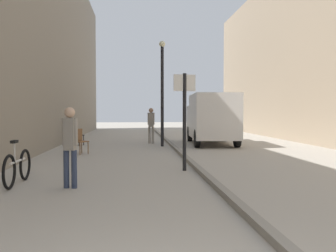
{
  "coord_description": "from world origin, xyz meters",
  "views": [
    {
      "loc": [
        -0.1,
        -2.1,
        1.59
      ],
      "look_at": [
        1.14,
        11.7,
        1.04
      ],
      "focal_mm": 39.5,
      "sensor_mm": 36.0,
      "label": 1
    }
  ],
  "objects_px": {
    "delivery_van": "(212,118)",
    "cafe_chair_near_window": "(76,134)",
    "street_sign_post": "(185,113)",
    "cafe_chair_by_doorway": "(79,139)",
    "pedestrian_main_foreground": "(70,141)",
    "bicycle_leaning": "(18,167)",
    "lamp_post": "(162,86)",
    "pedestrian_mid_block": "(151,123)"
  },
  "relations": [
    {
      "from": "pedestrian_main_foreground",
      "to": "lamp_post",
      "type": "relative_size",
      "value": 0.35
    },
    {
      "from": "pedestrian_mid_block",
      "to": "cafe_chair_by_doorway",
      "type": "relative_size",
      "value": 1.87
    },
    {
      "from": "street_sign_post",
      "to": "pedestrian_main_foreground",
      "type": "bearing_deg",
      "value": 28.2
    },
    {
      "from": "street_sign_post",
      "to": "cafe_chair_by_doorway",
      "type": "distance_m",
      "value": 5.49
    },
    {
      "from": "delivery_van",
      "to": "lamp_post",
      "type": "distance_m",
      "value": 2.99
    },
    {
      "from": "street_sign_post",
      "to": "lamp_post",
      "type": "height_order",
      "value": "lamp_post"
    },
    {
      "from": "pedestrian_mid_block",
      "to": "cafe_chair_by_doorway",
      "type": "xyz_separation_m",
      "value": [
        -2.87,
        -4.32,
        -0.47
      ]
    },
    {
      "from": "lamp_post",
      "to": "cafe_chair_near_window",
      "type": "bearing_deg",
      "value": 167.3
    },
    {
      "from": "lamp_post",
      "to": "bicycle_leaning",
      "type": "xyz_separation_m",
      "value": [
        -3.78,
        -8.47,
        -2.34
      ]
    },
    {
      "from": "street_sign_post",
      "to": "lamp_post",
      "type": "distance_m",
      "value": 7.03
    },
    {
      "from": "delivery_van",
      "to": "cafe_chair_near_window",
      "type": "relative_size",
      "value": 5.43
    },
    {
      "from": "pedestrian_mid_block",
      "to": "bicycle_leaning",
      "type": "height_order",
      "value": "pedestrian_mid_block"
    },
    {
      "from": "delivery_van",
      "to": "cafe_chair_near_window",
      "type": "xyz_separation_m",
      "value": [
        -6.44,
        0.0,
        -0.74
      ]
    },
    {
      "from": "bicycle_leaning",
      "to": "cafe_chair_by_doorway",
      "type": "height_order",
      "value": "bicycle_leaning"
    },
    {
      "from": "pedestrian_main_foreground",
      "to": "delivery_van",
      "type": "relative_size",
      "value": 0.33
    },
    {
      "from": "delivery_van",
      "to": "cafe_chair_near_window",
      "type": "bearing_deg",
      "value": -176.75
    },
    {
      "from": "bicycle_leaning",
      "to": "pedestrian_mid_block",
      "type": "bearing_deg",
      "value": 72.36
    },
    {
      "from": "cafe_chair_by_doorway",
      "to": "pedestrian_main_foreground",
      "type": "bearing_deg",
      "value": 50.3
    },
    {
      "from": "cafe_chair_near_window",
      "to": "cafe_chair_by_doorway",
      "type": "relative_size",
      "value": 1.0
    },
    {
      "from": "pedestrian_main_foreground",
      "to": "pedestrian_mid_block",
      "type": "relative_size",
      "value": 0.96
    },
    {
      "from": "lamp_post",
      "to": "cafe_chair_near_window",
      "type": "relative_size",
      "value": 5.06
    },
    {
      "from": "street_sign_post",
      "to": "cafe_chair_by_doorway",
      "type": "height_order",
      "value": "street_sign_post"
    },
    {
      "from": "pedestrian_mid_block",
      "to": "delivery_van",
      "type": "height_order",
      "value": "delivery_van"
    },
    {
      "from": "delivery_van",
      "to": "pedestrian_main_foreground",
      "type": "bearing_deg",
      "value": -113.83
    },
    {
      "from": "street_sign_post",
      "to": "bicycle_leaning",
      "type": "height_order",
      "value": "street_sign_post"
    },
    {
      "from": "cafe_chair_near_window",
      "to": "pedestrian_mid_block",
      "type": "bearing_deg",
      "value": 128.11
    },
    {
      "from": "delivery_van",
      "to": "bicycle_leaning",
      "type": "height_order",
      "value": "delivery_van"
    },
    {
      "from": "delivery_van",
      "to": "street_sign_post",
      "type": "relative_size",
      "value": 1.96
    },
    {
      "from": "pedestrian_main_foreground",
      "to": "bicycle_leaning",
      "type": "relative_size",
      "value": 0.95
    },
    {
      "from": "street_sign_post",
      "to": "bicycle_leaning",
      "type": "xyz_separation_m",
      "value": [
        -3.86,
        -1.55,
        -1.16
      ]
    },
    {
      "from": "pedestrian_mid_block",
      "to": "cafe_chair_near_window",
      "type": "bearing_deg",
      "value": 26.61
    },
    {
      "from": "delivery_van",
      "to": "bicycle_leaning",
      "type": "xyz_separation_m",
      "value": [
        -6.24,
        -9.37,
        -0.9
      ]
    },
    {
      "from": "cafe_chair_near_window",
      "to": "lamp_post",
      "type": "bearing_deg",
      "value": 104.33
    },
    {
      "from": "delivery_van",
      "to": "lamp_post",
      "type": "height_order",
      "value": "lamp_post"
    },
    {
      "from": "cafe_chair_near_window",
      "to": "cafe_chair_by_doorway",
      "type": "height_order",
      "value": "same"
    },
    {
      "from": "bicycle_leaning",
      "to": "cafe_chair_near_window",
      "type": "height_order",
      "value": "bicycle_leaning"
    },
    {
      "from": "cafe_chair_by_doorway",
      "to": "pedestrian_mid_block",
      "type": "bearing_deg",
      "value": -170.03
    },
    {
      "from": "pedestrian_mid_block",
      "to": "cafe_chair_near_window",
      "type": "xyz_separation_m",
      "value": [
        -3.54,
        -0.69,
        -0.47
      ]
    },
    {
      "from": "pedestrian_mid_block",
      "to": "delivery_van",
      "type": "xyz_separation_m",
      "value": [
        2.9,
        -0.69,
        0.27
      ]
    },
    {
      "from": "bicycle_leaning",
      "to": "cafe_chair_by_doorway",
      "type": "relative_size",
      "value": 1.88
    },
    {
      "from": "cafe_chair_near_window",
      "to": "street_sign_post",
      "type": "bearing_deg",
      "value": 54.47
    },
    {
      "from": "lamp_post",
      "to": "bicycle_leaning",
      "type": "bearing_deg",
      "value": -114.05
    }
  ]
}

